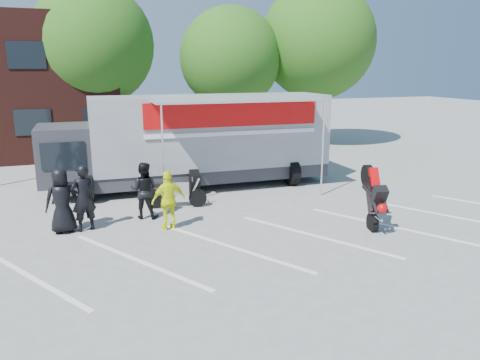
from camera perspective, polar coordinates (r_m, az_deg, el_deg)
ground at (r=11.13m, az=-0.18°, el=-10.12°), size 100.00×100.00×0.00m
parking_bay_lines at (r=12.00m, az=-1.83°, el=-8.28°), size 18.09×13.33×0.01m
tree_left at (r=25.64m, az=-17.51°, el=15.43°), size 6.12×6.12×8.64m
tree_mid at (r=26.00m, az=-1.19°, el=14.63°), size 5.44×5.44×7.68m
tree_right at (r=27.63m, az=9.43°, el=16.33°), size 6.46×6.46×9.12m
transporter_truck at (r=18.22m, az=-4.95°, el=-0.67°), size 10.98×5.55×3.44m
parked_motorcycle at (r=15.50m, az=-7.67°, el=-3.31°), size 2.09×1.11×1.04m
stunt_bike_rider at (r=14.27m, az=14.95°, el=-5.16°), size 1.19×1.82×1.97m
spectator_leather_a at (r=13.74m, az=-20.89°, el=-2.34°), size 0.95×0.68×1.83m
spectator_leather_b at (r=13.67m, az=-18.56°, el=-2.11°), size 0.79×0.64×1.89m
spectator_leather_c at (r=14.38m, az=-11.64°, el=-1.24°), size 1.03×0.94×1.72m
spectator_hivis at (r=13.26m, az=-8.69°, el=-2.47°), size 1.04×0.55×1.69m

